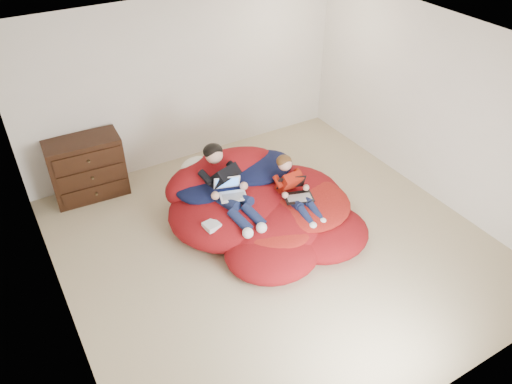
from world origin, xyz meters
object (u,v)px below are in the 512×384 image
(beanbag_pile, at_px, (262,207))
(older_boy, at_px, (226,183))
(dresser, at_px, (87,168))
(laptop_white, at_px, (230,190))
(laptop_black, at_px, (295,191))
(younger_boy, at_px, (294,187))

(beanbag_pile, bearing_deg, older_boy, 157.04)
(dresser, bearing_deg, laptop_white, -51.45)
(older_boy, xyz_separation_m, laptop_black, (0.75, -0.44, -0.12))
(younger_boy, height_order, laptop_white, younger_boy)
(dresser, distance_m, older_boy, 2.10)
(older_boy, relative_size, younger_boy, 1.32)
(younger_boy, relative_size, laptop_white, 2.27)
(older_boy, relative_size, laptop_black, 2.66)
(beanbag_pile, bearing_deg, laptop_white, 170.92)
(beanbag_pile, relative_size, younger_boy, 2.56)
(dresser, xyz_separation_m, younger_boy, (2.10, -1.99, 0.15))
(beanbag_pile, xyz_separation_m, younger_boy, (0.34, -0.23, 0.34))
(laptop_white, relative_size, laptop_black, 0.89)
(older_boy, distance_m, younger_boy, 0.85)
(laptop_black, bearing_deg, older_boy, 149.48)
(dresser, relative_size, younger_boy, 1.09)
(dresser, xyz_separation_m, laptop_black, (2.10, -2.03, 0.11))
(beanbag_pile, relative_size, laptop_black, 5.14)
(beanbag_pile, distance_m, younger_boy, 0.53)
(dresser, height_order, younger_boy, younger_boy)
(laptop_white, distance_m, laptop_black, 0.82)
(laptop_black, bearing_deg, laptop_white, 156.08)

